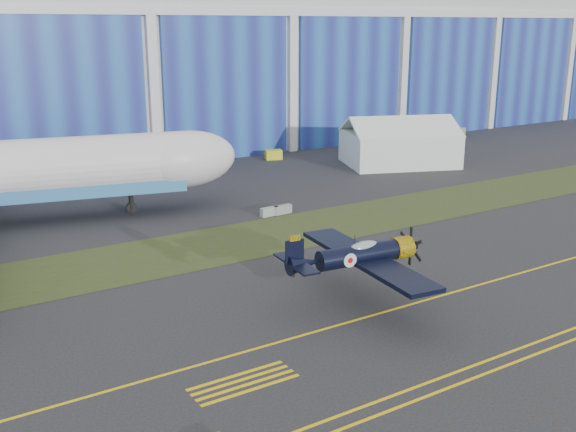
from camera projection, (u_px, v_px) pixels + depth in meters
ground at (396, 275)px, 52.54m from camera, size 260.00×260.00×0.00m
grass_median at (298, 230)px, 63.91m from camera, size 260.00×10.00×0.02m
hangar at (99, 50)px, 106.75m from camera, size 220.00×45.70×30.00m
taxiway_centreline at (442, 295)px, 48.48m from camera, size 200.00×0.20×0.02m
edge_line_near at (555, 347)px, 40.76m from camera, size 80.00×0.20×0.02m
edge_line_far at (541, 340)px, 41.57m from camera, size 80.00×0.20×0.02m
hold_short_ladder at (243, 382)px, 36.70m from camera, size 6.00×2.40×0.02m
warbird at (358, 255)px, 45.93m from camera, size 12.94×15.06×4.12m
tent at (400, 140)px, 92.98m from camera, size 17.58×15.33×6.83m
shipping_container at (154, 163)px, 87.68m from camera, size 7.09×5.15×2.86m
tug at (274, 155)px, 97.23m from camera, size 2.68×2.13×1.36m
gse_box at (456, 133)px, 114.85m from camera, size 3.23×2.07×1.81m
barrier_a at (269, 212)px, 68.51m from camera, size 2.03×0.73×0.90m
barrier_b at (283, 210)px, 69.30m from camera, size 2.04×0.74×0.90m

